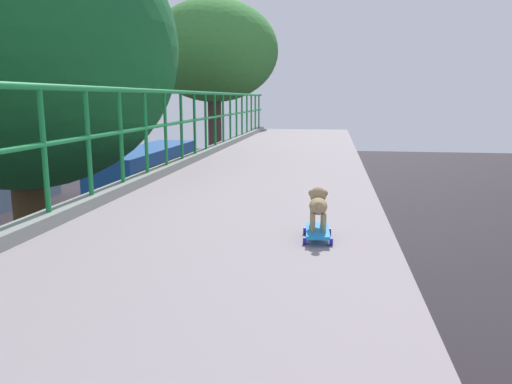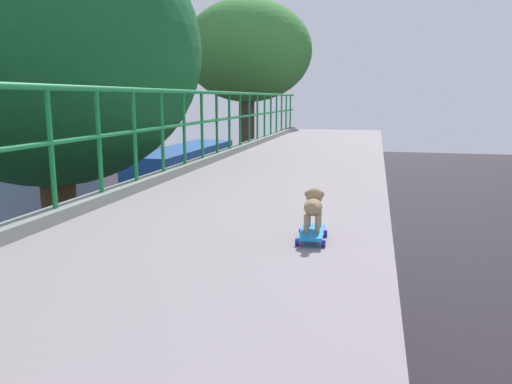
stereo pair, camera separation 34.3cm
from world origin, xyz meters
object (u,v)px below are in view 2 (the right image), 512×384
at_px(car_blue_fifth, 78,319).
at_px(city_bus, 185,172).
at_px(small_dog, 313,205).
at_px(car_yellow_cab_sixth, 53,262).
at_px(toy_skateboard, 312,233).

distance_m(car_blue_fifth, city_bus, 17.43).
relative_size(city_bus, small_dog, 30.93).
distance_m(car_blue_fifth, car_yellow_cab_sixth, 5.09).
distance_m(toy_skateboard, small_dog, 0.21).
bearing_deg(small_dog, car_yellow_cab_sixth, 133.38).
bearing_deg(toy_skateboard, car_yellow_cab_sixth, 133.19).
height_order(car_yellow_cab_sixth, city_bus, city_bus).
relative_size(city_bus, toy_skateboard, 26.61).
relative_size(car_yellow_cab_sixth, city_bus, 0.34).
height_order(city_bus, toy_skateboard, toy_skateboard).
distance_m(car_yellow_cab_sixth, city_bus, 13.28).
bearing_deg(car_blue_fifth, toy_skateboard, -46.21).
relative_size(car_yellow_cab_sixth, small_dog, 10.41).
height_order(car_blue_fifth, small_dog, small_dog).
bearing_deg(car_blue_fifth, small_dog, -45.93).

